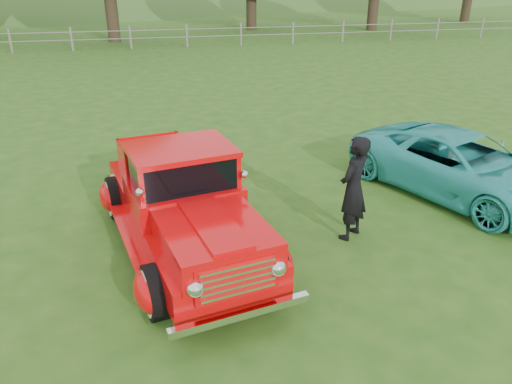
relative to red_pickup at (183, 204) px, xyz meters
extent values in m
plane|color=#275115|center=(1.77, -0.70, -0.80)|extent=(140.00, 140.00, 0.00)
ellipsoid|color=#386224|center=(-16.23, 57.30, -5.75)|extent=(84.00, 60.00, 18.00)
ellipsoid|color=#386224|center=(21.77, 61.30, -4.65)|extent=(72.00, 52.00, 14.00)
cube|color=slate|center=(1.77, 21.30, -0.25)|extent=(48.00, 0.04, 0.04)
cube|color=slate|center=(1.77, 21.30, 0.15)|extent=(48.00, 0.04, 0.04)
cylinder|color=#2F2117|center=(6.77, 28.30, 1.07)|extent=(0.70, 0.70, 3.74)
cylinder|color=black|center=(-0.50, -1.65, -0.42)|extent=(0.39, 0.79, 0.76)
cylinder|color=black|center=(1.12, -1.31, -0.42)|extent=(0.39, 0.79, 0.76)
cylinder|color=black|center=(-1.14, 1.38, -0.42)|extent=(0.39, 0.79, 0.76)
cylinder|color=black|center=(0.48, 1.72, -0.42)|extent=(0.39, 0.79, 0.76)
cube|color=red|center=(-0.01, 0.04, -0.22)|extent=(2.48, 4.83, 0.44)
ellipsoid|color=red|center=(-0.57, -1.67, -0.38)|extent=(0.56, 0.82, 0.54)
ellipsoid|color=red|center=(1.19, -1.29, -0.38)|extent=(0.56, 0.82, 0.54)
ellipsoid|color=red|center=(-1.21, 1.37, -0.38)|extent=(0.56, 0.82, 0.54)
ellipsoid|color=red|center=(0.55, 1.74, -0.38)|extent=(0.56, 0.82, 0.54)
cube|color=red|center=(0.31, -1.48, 0.17)|extent=(1.63, 1.84, 0.42)
cube|color=red|center=(0.01, -0.06, 0.19)|extent=(1.84, 1.65, 0.44)
cube|color=black|center=(0.01, -0.06, 0.66)|extent=(1.64, 1.39, 0.50)
cube|color=red|center=(0.01, -0.06, 0.94)|extent=(1.74, 1.51, 0.08)
cube|color=red|center=(-0.29, 1.36, 0.15)|extent=(1.56, 2.15, 0.45)
cube|color=white|center=(0.48, -2.27, 0.05)|extent=(1.06, 0.32, 0.50)
cube|color=white|center=(0.50, -2.37, -0.38)|extent=(1.79, 0.47, 0.10)
cube|color=white|center=(-0.51, 2.40, -0.38)|extent=(1.69, 0.45, 0.10)
imported|color=#2BAEAA|center=(5.50, 1.01, -0.18)|extent=(3.70, 4.90, 1.24)
imported|color=black|center=(2.77, -0.17, 0.09)|extent=(0.77, 0.75, 1.78)
camera|label=1|loc=(-0.31, -7.11, 3.46)|focal=35.00mm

